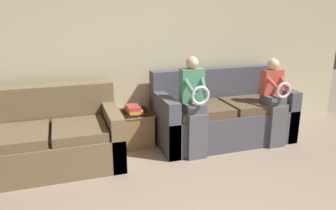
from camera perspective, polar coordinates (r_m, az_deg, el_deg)
The scene contains 7 objects.
wall_back at distance 4.70m, azimuth -3.39°, elevation 9.64°, with size 6.66×0.06×2.55m.
couch_main at distance 4.75m, azimuth 9.33°, elevation -1.83°, with size 1.91×0.88×1.00m.
couch_side at distance 4.19m, azimuth -19.58°, elevation -5.73°, with size 1.61×0.96×0.91m.
child_left_seated at distance 4.09m, azimuth 4.59°, elevation 0.31°, with size 0.30×0.37×1.27m.
child_right_seated at distance 4.67m, azimuth 18.04°, elevation 1.10°, with size 0.29×0.37×1.19m.
side_shelf at distance 4.58m, azimuth -5.85°, elevation -3.96°, with size 0.47×0.50×0.46m.
book_stack at distance 4.51m, azimuth -5.95°, elevation -0.72°, with size 0.19×0.27×0.09m.
Camera 1 is at (-1.20, -1.78, 1.82)m, focal length 35.00 mm.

